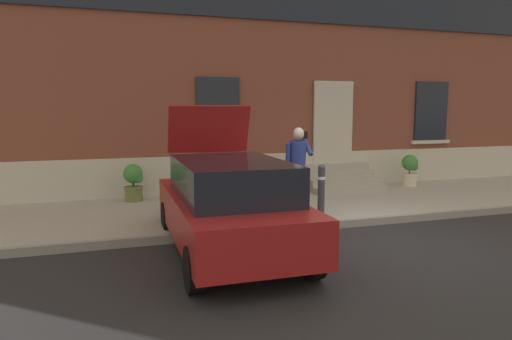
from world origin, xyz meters
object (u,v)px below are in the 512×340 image
object	(u,v)px
person_on_phone	(297,164)
planter_cream	(410,169)
planter_charcoal	(218,178)
planter_olive	(134,182)
hatchback_car_red	(229,204)
planter_terracotta	(295,175)
bollard_near_person	(321,188)

from	to	relation	value
person_on_phone	planter_cream	distance (m)	4.83
planter_charcoal	planter_olive	bearing A→B (deg)	178.34
hatchback_car_red	person_on_phone	xyz separation A→B (m)	(1.88, 1.73, 0.35)
hatchback_car_red	planter_olive	bearing A→B (deg)	106.91
planter_terracotta	planter_cream	xyz separation A→B (m)	(3.47, 0.05, 0.00)
bollard_near_person	person_on_phone	world-z (taller)	person_on_phone
bollard_near_person	planter_cream	world-z (taller)	bollard_near_person
planter_olive	planter_terracotta	distance (m)	3.94
planter_charcoal	planter_terracotta	world-z (taller)	same
planter_olive	planter_charcoal	xyz separation A→B (m)	(1.97, -0.06, 0.00)
planter_terracotta	person_on_phone	bearing A→B (deg)	-111.85
hatchback_car_red	planter_cream	xyz separation A→B (m)	(6.19, 3.86, -0.19)
bollard_near_person	person_on_phone	bearing A→B (deg)	127.34
bollard_near_person	planter_charcoal	size ratio (longest dim) A/B	1.22
bollard_near_person	person_on_phone	size ratio (longest dim) A/B	0.60
person_on_phone	planter_cream	xyz separation A→B (m)	(4.30, 2.13, -0.55)
bollard_near_person	planter_charcoal	xyz separation A→B (m)	(-1.47, 2.67, -0.11)
person_on_phone	planter_charcoal	world-z (taller)	person_on_phone
planter_cream	planter_olive	bearing A→B (deg)	178.81
planter_terracotta	planter_cream	distance (m)	3.47
hatchback_car_red	bollard_near_person	size ratio (longest dim) A/B	3.91
hatchback_car_red	planter_terracotta	bearing A→B (deg)	54.50
person_on_phone	planter_charcoal	xyz separation A→B (m)	(-1.13, 2.23, -0.55)
bollard_near_person	planter_cream	size ratio (longest dim) A/B	1.22
person_on_phone	planter_terracotta	distance (m)	2.31
planter_terracotta	planter_charcoal	bearing A→B (deg)	175.77
person_on_phone	planter_olive	bearing A→B (deg)	158.94
person_on_phone	planter_terracotta	world-z (taller)	person_on_phone
bollard_near_person	planter_cream	distance (m)	4.73
bollard_near_person	planter_terracotta	world-z (taller)	bollard_near_person
bollard_near_person	planter_olive	size ratio (longest dim) A/B	1.22
person_on_phone	hatchback_car_red	bearing A→B (deg)	-122.13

